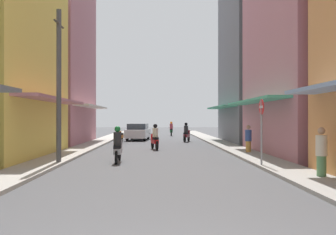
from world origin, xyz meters
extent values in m
plane|color=#4C4C4F|center=(0.00, 19.25, 0.00)|extent=(102.30, 102.30, 0.00)
cube|color=#ADA89E|center=(-4.65, 19.25, 0.06)|extent=(1.62, 54.50, 0.12)
cube|color=#9E9991|center=(4.65, 19.25, 0.06)|extent=(1.62, 54.50, 0.12)
cube|color=#B7727F|center=(-4.96, 13.20, 2.80)|extent=(1.10, 7.70, 0.12)
cube|color=#B7727F|center=(-8.46, 22.39, 8.11)|extent=(6.00, 8.67, 16.22)
cube|color=silver|center=(-4.96, 22.39, 2.80)|extent=(1.10, 7.80, 0.12)
cube|color=#B7727F|center=(8.46, 14.16, 6.36)|extent=(6.00, 8.65, 12.71)
cube|color=#4CB28C|center=(4.96, 14.16, 2.80)|extent=(1.10, 7.78, 0.12)
cube|color=slate|center=(8.46, 23.39, 8.22)|extent=(6.00, 8.01, 16.44)
cube|color=#4CB28C|center=(4.96, 23.39, 2.80)|extent=(1.10, 7.21, 0.12)
cylinder|color=black|center=(-1.73, 12.09, 0.28)|extent=(0.08, 0.56, 0.56)
cylinder|color=black|center=(-1.72, 10.84, 0.28)|extent=(0.08, 0.56, 0.56)
cube|color=#B2B2B7|center=(-1.73, 11.41, 0.50)|extent=(0.29, 1.00, 0.24)
cube|color=black|center=(-1.73, 11.21, 0.70)|extent=(0.28, 0.56, 0.14)
cylinder|color=#B2B2B7|center=(-1.73, 11.96, 0.70)|extent=(0.28, 0.28, 0.45)
cylinder|color=black|center=(-1.73, 11.96, 0.95)|extent=(0.55, 0.03, 0.03)
cylinder|color=#262628|center=(-1.73, 11.26, 1.05)|extent=(0.34, 0.34, 0.55)
sphere|color=#197233|center=(-1.73, 11.26, 1.45)|extent=(0.26, 0.26, 0.26)
cylinder|color=black|center=(1.44, 34.46, 0.28)|extent=(0.08, 0.56, 0.56)
cylinder|color=black|center=(1.44, 33.21, 0.28)|extent=(0.08, 0.56, 0.56)
cube|color=#197233|center=(1.44, 33.79, 0.50)|extent=(0.28, 1.00, 0.24)
cube|color=black|center=(1.44, 33.59, 0.70)|extent=(0.28, 0.56, 0.14)
cylinder|color=#197233|center=(1.44, 34.34, 0.70)|extent=(0.28, 0.28, 0.45)
cylinder|color=black|center=(1.44, 34.34, 0.95)|extent=(0.55, 0.03, 0.03)
cylinder|color=#99333F|center=(1.44, 33.64, 1.05)|extent=(0.34, 0.34, 0.55)
sphere|color=orange|center=(1.44, 33.64, 1.45)|extent=(0.26, 0.26, 0.26)
cylinder|color=black|center=(-2.93, 22.47, 0.28)|extent=(0.11, 0.56, 0.56)
cylinder|color=black|center=(-2.86, 23.72, 0.28)|extent=(0.11, 0.56, 0.56)
cube|color=orange|center=(-2.89, 23.15, 0.50)|extent=(0.34, 1.01, 0.24)
cube|color=black|center=(-2.88, 23.34, 0.70)|extent=(0.31, 0.57, 0.14)
cylinder|color=orange|center=(-2.92, 22.60, 0.70)|extent=(0.28, 0.28, 0.45)
cylinder|color=black|center=(-2.92, 22.60, 0.95)|extent=(0.55, 0.06, 0.03)
cylinder|color=black|center=(2.55, 24.91, 0.28)|extent=(0.26, 0.55, 0.56)
cylinder|color=black|center=(2.13, 23.73, 0.28)|extent=(0.26, 0.55, 0.56)
cube|color=maroon|center=(2.32, 24.28, 0.50)|extent=(0.60, 1.04, 0.24)
cube|color=black|center=(2.25, 24.09, 0.70)|extent=(0.45, 0.62, 0.14)
cylinder|color=maroon|center=(2.51, 24.79, 0.70)|extent=(0.28, 0.28, 0.45)
cylinder|color=black|center=(2.51, 24.79, 0.95)|extent=(0.53, 0.21, 0.03)
cylinder|color=#262628|center=(2.27, 24.13, 1.05)|extent=(0.34, 0.34, 0.55)
sphere|color=black|center=(2.27, 24.13, 1.45)|extent=(0.26, 0.26, 0.26)
cylinder|color=black|center=(-0.35, 18.13, 0.28)|extent=(0.20, 0.56, 0.56)
cylinder|color=black|center=(-0.07, 16.91, 0.28)|extent=(0.20, 0.56, 0.56)
cube|color=red|center=(-0.20, 17.47, 0.50)|extent=(0.50, 1.04, 0.24)
cube|color=black|center=(-0.15, 17.28, 0.70)|extent=(0.40, 0.61, 0.14)
cylinder|color=red|center=(-0.32, 18.01, 0.70)|extent=(0.28, 0.28, 0.45)
cylinder|color=black|center=(-0.32, 18.01, 0.95)|extent=(0.54, 0.15, 0.03)
cylinder|color=beige|center=(-0.16, 17.33, 1.05)|extent=(0.34, 0.34, 0.55)
sphere|color=black|center=(-0.16, 17.33, 1.45)|extent=(0.26, 0.26, 0.26)
cube|color=silver|center=(-1.76, 26.71, 0.60)|extent=(2.12, 4.24, 0.70)
cube|color=#333D47|center=(-1.77, 26.56, 1.15)|extent=(1.78, 2.23, 0.60)
cylinder|color=black|center=(-2.39, 28.02, 0.32)|extent=(0.24, 0.65, 0.64)
cylinder|color=black|center=(-0.90, 27.89, 0.32)|extent=(0.24, 0.65, 0.64)
cylinder|color=black|center=(-2.61, 25.53, 0.32)|extent=(0.24, 0.65, 0.64)
cylinder|color=black|center=(-1.12, 25.40, 0.32)|extent=(0.24, 0.65, 0.64)
cylinder|color=#BF8C3F|center=(4.80, 14.62, 0.35)|extent=(0.28, 0.28, 0.70)
cylinder|color=#334C8C|center=(4.80, 14.62, 1.00)|extent=(0.34, 0.34, 0.59)
sphere|color=tan|center=(4.80, 14.62, 1.44)|extent=(0.22, 0.22, 0.22)
cylinder|color=#598C59|center=(5.04, 7.06, 0.37)|extent=(0.28, 0.28, 0.75)
cylinder|color=beige|center=(5.04, 7.06, 1.07)|extent=(0.34, 0.34, 0.63)
sphere|color=tan|center=(5.04, 7.06, 1.52)|extent=(0.22, 0.22, 0.22)
cylinder|color=#4C4C4F|center=(-4.09, 10.84, 3.20)|extent=(0.20, 0.20, 6.40)
cylinder|color=#3F382D|center=(-4.09, 10.84, 5.80)|extent=(0.08, 1.20, 0.08)
cylinder|color=gray|center=(3.99, 9.69, 1.30)|extent=(0.07, 0.07, 2.60)
cylinder|color=red|center=(3.99, 9.69, 2.35)|extent=(0.02, 0.60, 0.60)
cube|color=white|center=(3.99, 9.69, 2.35)|extent=(0.03, 0.40, 0.10)
camera|label=1|loc=(0.01, -3.24, 1.90)|focal=36.23mm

